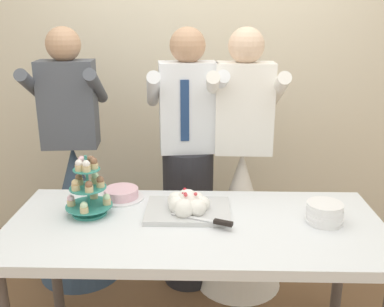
% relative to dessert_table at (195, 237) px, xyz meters
% --- Properties ---
extents(rear_wall, '(5.20, 0.10, 2.90)m').
position_rel_dessert_table_xyz_m(rear_wall, '(0.00, 1.46, 0.75)').
color(rear_wall, beige).
rests_on(rear_wall, ground_plane).
extents(dessert_table, '(1.80, 0.80, 0.78)m').
position_rel_dessert_table_xyz_m(dessert_table, '(0.00, 0.00, 0.00)').
color(dessert_table, silver).
rests_on(dessert_table, ground_plane).
extents(cupcake_stand, '(0.23, 0.23, 0.31)m').
position_rel_dessert_table_xyz_m(cupcake_stand, '(-0.53, 0.09, 0.21)').
color(cupcake_stand, teal).
rests_on(cupcake_stand, dessert_table).
extents(main_cake_tray, '(0.42, 0.36, 0.13)m').
position_rel_dessert_table_xyz_m(main_cake_tray, '(-0.04, 0.11, 0.12)').
color(main_cake_tray, silver).
rests_on(main_cake_tray, dessert_table).
extents(plate_stack, '(0.18, 0.18, 0.10)m').
position_rel_dessert_table_xyz_m(plate_stack, '(0.61, 0.02, 0.12)').
color(plate_stack, white).
rests_on(plate_stack, dessert_table).
extents(round_cake, '(0.24, 0.24, 0.06)m').
position_rel_dessert_table_xyz_m(round_cake, '(-0.40, 0.28, 0.10)').
color(round_cake, white).
rests_on(round_cake, dessert_table).
extents(person_groom, '(0.52, 0.54, 1.66)m').
position_rel_dessert_table_xyz_m(person_groom, '(-0.06, 0.71, 0.05)').
color(person_groom, '#232328').
rests_on(person_groom, ground_plane).
extents(person_bride, '(0.56, 0.56, 1.66)m').
position_rel_dessert_table_xyz_m(person_bride, '(0.28, 0.69, -0.12)').
color(person_bride, white).
rests_on(person_bride, ground_plane).
extents(person_guest, '(0.56, 0.56, 1.66)m').
position_rel_dessert_table_xyz_m(person_guest, '(-0.81, 0.78, -0.12)').
color(person_guest, '#334760').
rests_on(person_guest, ground_plane).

